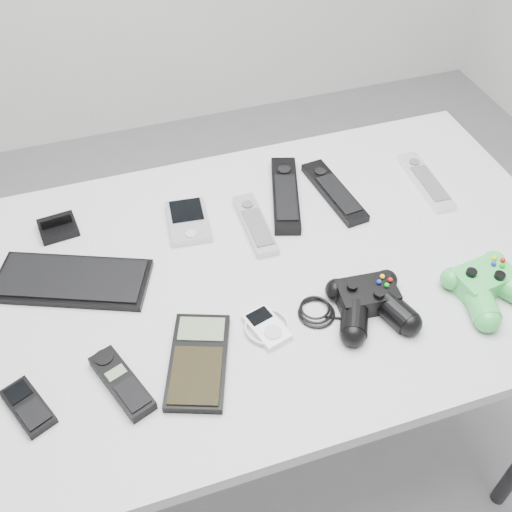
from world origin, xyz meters
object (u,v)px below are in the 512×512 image
object	(u,v)px
desk	(281,287)
remote_black_a	(285,194)
mobile_phone	(28,406)
controller_green	(489,284)
remote_silver_a	(255,224)
calculator	(198,361)
pda_keyboard	(72,280)
mp3_player	(267,327)
remote_silver_b	(426,181)
remote_black_b	(334,191)
controller_black	(370,301)
cordless_handset	(122,383)
pda	(188,221)

from	to	relation	value
desk	remote_black_a	size ratio (longest dim) A/B	4.94
mobile_phone	controller_green	bearing A→B (deg)	-25.66
remote_silver_a	calculator	distance (m)	0.35
pda_keyboard	mobile_phone	world-z (taller)	same
remote_silver_a	mp3_player	bearing A→B (deg)	-102.88
remote_silver_b	controller_green	bearing A→B (deg)	-96.48
remote_silver_a	remote_black_b	world-z (taller)	same
controller_black	controller_green	bearing A→B (deg)	-3.25
controller_black	pda_keyboard	bearing A→B (deg)	160.16
calculator	mp3_player	bearing A→B (deg)	33.72
remote_black_a	controller_black	size ratio (longest dim) A/B	0.94
pda_keyboard	cordless_handset	xyz separation A→B (m)	(0.05, -0.26, 0.00)
remote_silver_a	remote_black_b	xyz separation A→B (m)	(0.20, 0.04, 0.00)
desk	controller_green	bearing A→B (deg)	-29.28
remote_silver_a	cordless_handset	distance (m)	0.44
pda	calculator	world-z (taller)	pda
cordless_handset	controller_black	xyz separation A→B (m)	(0.45, 0.02, 0.01)
remote_silver_b	calculator	bearing A→B (deg)	-150.46
pda	remote_silver_b	size ratio (longest dim) A/B	0.65
remote_black_a	cordless_handset	world-z (taller)	remote_black_a
pda	pda_keyboard	bearing A→B (deg)	-153.93
remote_silver_b	controller_black	size ratio (longest dim) A/B	0.78
remote_silver_b	mp3_player	size ratio (longest dim) A/B	2.29
cordless_handset	controller_green	world-z (taller)	controller_green
calculator	remote_silver_b	bearing A→B (deg)	46.95
mobile_phone	mp3_player	bearing A→B (deg)	-20.11
remote_silver_a	remote_black_a	distance (m)	0.12
remote_silver_a	controller_black	xyz separation A→B (m)	(0.13, -0.27, 0.02)
pda	remote_black_b	xyz separation A→B (m)	(0.33, -0.01, -0.00)
remote_black_b	mobile_phone	distance (m)	0.75
remote_black_b	calculator	distance (m)	0.52
pda_keyboard	remote_black_b	distance (m)	0.58
desk	mp3_player	size ratio (longest dim) A/B	13.69
cordless_handset	controller_black	distance (m)	0.46
pda	remote_silver_a	distance (m)	0.14
desk	remote_silver_b	bearing A→B (deg)	18.76
cordless_handset	mp3_player	size ratio (longest dim) A/B	1.66
cordless_handset	remote_silver_b	bearing A→B (deg)	1.62
remote_black_a	remote_black_b	world-z (taller)	remote_black_a
remote_silver_a	controller_green	distance (m)	0.47
remote_silver_a	remote_silver_b	size ratio (longest dim) A/B	0.92
mp3_player	controller_black	distance (m)	0.19
desk	pda_keyboard	distance (m)	0.41
pda_keyboard	cordless_handset	bearing A→B (deg)	-55.80
desk	remote_silver_a	world-z (taller)	remote_silver_a
pda	remote_black_b	world-z (taller)	same
pda	remote_black_a	xyz separation A→B (m)	(0.22, 0.02, 0.00)
desk	calculator	bearing A→B (deg)	-141.02
remote_silver_b	mp3_player	xyz separation A→B (m)	(-0.47, -0.27, -0.00)
remote_black_a	remote_black_b	distance (m)	0.11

